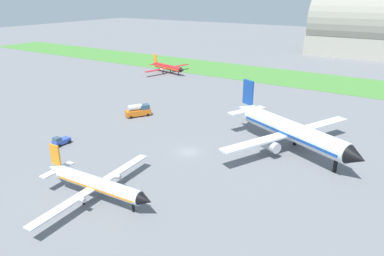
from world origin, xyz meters
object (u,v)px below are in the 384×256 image
at_px(airplane_foreground_turboprop, 96,184).
at_px(fuel_truck_near_gate, 138,110).
at_px(pushback_tug_midfield, 61,141).
at_px(airplane_midfield_jet, 290,130).
at_px(airplane_taxiing_turboprop, 168,67).

relative_size(airplane_foreground_turboprop, fuel_truck_near_gate, 3.66).
xyz_separation_m(airplane_foreground_turboprop, pushback_tug_midfield, (-22.32, 10.67, -1.80)).
bearing_deg(pushback_tug_midfield, fuel_truck_near_gate, 178.92).
bearing_deg(airplane_midfield_jet, airplane_foreground_turboprop, -94.10).
bearing_deg(fuel_truck_near_gate, airplane_foreground_turboprop, -116.34).
bearing_deg(fuel_truck_near_gate, pushback_tug_midfield, -151.77).
bearing_deg(pushback_tug_midfield, airplane_midfield_jet, 122.49).
distance_m(airplane_midfield_jet, pushback_tug_midfield, 48.26).
xyz_separation_m(airplane_midfield_jet, pushback_tug_midfield, (-41.95, -23.62, -3.42)).
bearing_deg(pushback_tug_midfield, airplane_taxiing_turboprop, -158.64).
height_order(airplane_foreground_turboprop, airplane_midfield_jet, airplane_midfield_jet).
relative_size(airplane_midfield_jet, airplane_taxiing_turboprop, 1.43).
distance_m(airplane_foreground_turboprop, pushback_tug_midfield, 24.81).
distance_m(airplane_foreground_turboprop, airplane_taxiing_turboprop, 92.93).
xyz_separation_m(airplane_midfield_jet, airplane_taxiing_turboprop, (-65.14, 46.72, -1.87)).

